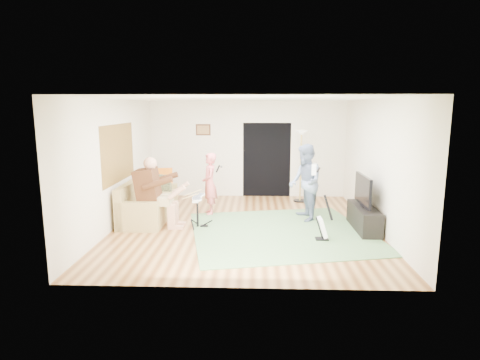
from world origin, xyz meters
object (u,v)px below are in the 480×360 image
at_px(television, 363,190).
at_px(dining_chair, 166,192).
at_px(torchiere_lamp, 301,153).
at_px(drum_kit, 198,213).
at_px(singer, 210,184).
at_px(guitarist, 305,183).
at_px(guitar_spare, 323,227).
at_px(sofa, 146,206).
at_px(tv_cabinet, 364,218).

bearing_deg(television, dining_chair, 156.84).
bearing_deg(torchiere_lamp, drum_kit, -134.63).
bearing_deg(singer, guitarist, 66.73).
distance_m(singer, guitar_spare, 3.06).
xyz_separation_m(sofa, guitarist, (3.64, -0.00, 0.57)).
bearing_deg(sofa, guitarist, -0.02).
height_order(torchiere_lamp, dining_chair, torchiere_lamp).
height_order(drum_kit, tv_cabinet, drum_kit).
distance_m(guitarist, television, 1.31).
bearing_deg(torchiere_lamp, sofa, -153.98).
relative_size(singer, guitarist, 0.85).
distance_m(singer, tv_cabinet, 3.58).
distance_m(sofa, guitar_spare, 4.08).
bearing_deg(tv_cabinet, torchiere_lamp, 112.66).
xyz_separation_m(singer, guitarist, (2.20, -0.45, 0.13)).
relative_size(drum_kit, torchiere_lamp, 0.36).
relative_size(torchiere_lamp, television, 1.76).
xyz_separation_m(singer, tv_cabinet, (3.36, -1.15, -0.49)).
height_order(singer, dining_chair, singer).
relative_size(singer, tv_cabinet, 1.05).
bearing_deg(tv_cabinet, drum_kit, 179.18).
bearing_deg(television, guitar_spare, -142.66).
distance_m(drum_kit, guitarist, 2.50).
distance_m(torchiere_lamp, tv_cabinet, 2.94).
bearing_deg(guitar_spare, television, 37.34).
relative_size(sofa, drum_kit, 3.15).
distance_m(drum_kit, torchiere_lamp, 3.63).
bearing_deg(drum_kit, guitar_spare, -16.53).
xyz_separation_m(guitarist, tv_cabinet, (1.15, -0.70, -0.62)).
bearing_deg(guitarist, tv_cabinet, 49.51).
xyz_separation_m(guitar_spare, dining_chair, (-3.64, 2.65, 0.09)).
bearing_deg(dining_chair, tv_cabinet, -34.03).
xyz_separation_m(sofa, dining_chair, (0.19, 1.25, 0.05)).
distance_m(torchiere_lamp, television, 2.76).
xyz_separation_m(drum_kit, dining_chair, (-1.10, 1.90, 0.04)).
bearing_deg(guitarist, dining_chair, -119.17).
bearing_deg(drum_kit, torchiere_lamp, 45.37).
bearing_deg(sofa, singer, 17.17).
bearing_deg(sofa, television, -8.39).
bearing_deg(guitar_spare, drum_kit, 163.47).
bearing_deg(guitar_spare, torchiere_lamp, 91.53).
xyz_separation_m(guitar_spare, torchiere_lamp, (-0.09, 3.23, 1.06)).
height_order(guitar_spare, torchiere_lamp, torchiere_lamp).
height_order(guitar_spare, television, television).
distance_m(tv_cabinet, television, 0.60).
height_order(drum_kit, dining_chair, dining_chair).
relative_size(sofa, dining_chair, 2.26).
height_order(drum_kit, guitarist, guitarist).
distance_m(guitarist, dining_chair, 3.71).
relative_size(dining_chair, television, 0.88).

